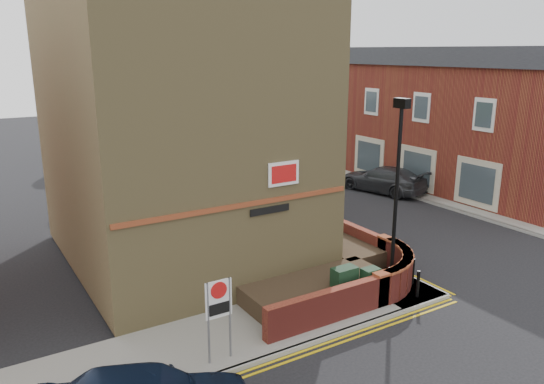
{
  "coord_description": "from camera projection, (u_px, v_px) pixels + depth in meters",
  "views": [
    {
      "loc": [
        -10.18,
        -10.45,
        7.81
      ],
      "look_at": [
        -1.28,
        4.0,
        3.26
      ],
      "focal_mm": 35.0,
      "sensor_mm": 36.0,
      "label": 1
    }
  ],
  "objects": [
    {
      "name": "ground",
      "position": [
        379.0,
        321.0,
        15.78
      ],
      "size": [
        120.0,
        120.0,
        0.0
      ],
      "primitive_type": "plane",
      "color": "black",
      "rests_on": "ground"
    },
    {
      "name": "pavement_corner",
      "position": [
        252.0,
        329.0,
        15.22
      ],
      "size": [
        13.0,
        3.0,
        0.12
      ],
      "primitive_type": "cube",
      "color": "gray",
      "rests_on": "ground"
    },
    {
      "name": "pavement_main",
      "position": [
        210.0,
        192.0,
        29.93
      ],
      "size": [
        2.0,
        32.0,
        0.12
      ],
      "primitive_type": "cube",
      "color": "gray",
      "rests_on": "ground"
    },
    {
      "name": "pavement_far",
      "position": [
        391.0,
        179.0,
        33.04
      ],
      "size": [
        4.0,
        40.0,
        0.12
      ],
      "primitive_type": "cube",
      "color": "gray",
      "rests_on": "ground"
    },
    {
      "name": "kerb_side",
      "position": [
        280.0,
        354.0,
        13.99
      ],
      "size": [
        13.0,
        0.15,
        0.12
      ],
      "primitive_type": "cube",
      "color": "gray",
      "rests_on": "ground"
    },
    {
      "name": "kerb_main_near",
      "position": [
        226.0,
        190.0,
        30.44
      ],
      "size": [
        0.15,
        32.0,
        0.12
      ],
      "primitive_type": "cube",
      "color": "gray",
      "rests_on": "ground"
    },
    {
      "name": "kerb_main_far",
      "position": [
        367.0,
        183.0,
        32.03
      ],
      "size": [
        0.15,
        40.0,
        0.12
      ],
      "primitive_type": "cube",
      "color": "gray",
      "rests_on": "ground"
    },
    {
      "name": "yellow_lines_side",
      "position": [
        285.0,
        360.0,
        13.8
      ],
      "size": [
        13.0,
        0.28,
        0.01
      ],
      "primitive_type": "cube",
      "color": "gold",
      "rests_on": "ground"
    },
    {
      "name": "yellow_lines_main",
      "position": [
        230.0,
        190.0,
        30.58
      ],
      "size": [
        0.28,
        32.0,
        0.01
      ],
      "primitive_type": "cube",
      "color": "gold",
      "rests_on": "ground"
    },
    {
      "name": "corner_building",
      "position": [
        178.0,
        95.0,
        19.31
      ],
      "size": [
        8.95,
        10.4,
        13.6
      ],
      "color": "#937F4E",
      "rests_on": "ground"
    },
    {
      "name": "garden_wall",
      "position": [
        328.0,
        290.0,
        17.83
      ],
      "size": [
        6.8,
        6.0,
        1.2
      ],
      "primitive_type": null,
      "color": "maroon",
      "rests_on": "ground"
    },
    {
      "name": "lamppost",
      "position": [
        396.0,
        197.0,
        16.71
      ],
      "size": [
        0.25,
        0.5,
        6.3
      ],
      "color": "black",
      "rests_on": "pavement_corner"
    },
    {
      "name": "utility_cabinet_large",
      "position": [
        344.0,
        285.0,
        16.51
      ],
      "size": [
        0.8,
        0.45,
        1.2
      ],
      "primitive_type": "cube",
      "color": "#16321D",
      "rests_on": "pavement_corner"
    },
    {
      "name": "utility_cabinet_small",
      "position": [
        370.0,
        285.0,
        16.68
      ],
      "size": [
        0.55,
        0.4,
        1.1
      ],
      "primitive_type": "cube",
      "color": "#16321D",
      "rests_on": "pavement_corner"
    },
    {
      "name": "bollard_near",
      "position": [
        418.0,
        284.0,
        16.97
      ],
      "size": [
        0.11,
        0.11,
        0.9
      ],
      "primitive_type": "cylinder",
      "color": "black",
      "rests_on": "pavement_corner"
    },
    {
      "name": "bollard_far",
      "position": [
        413.0,
        271.0,
        17.93
      ],
      "size": [
        0.11,
        0.11,
        0.9
      ],
      "primitive_type": "cylinder",
      "color": "black",
      "rests_on": "pavement_corner"
    },
    {
      "name": "zone_sign",
      "position": [
        219.0,
        305.0,
        13.23
      ],
      "size": [
        0.72,
        0.07,
        2.2
      ],
      "color": "slate",
      "rests_on": "pavement_corner"
    },
    {
      "name": "far_terrace",
      "position": [
        369.0,
        108.0,
        36.06
      ],
      "size": [
        5.4,
        30.4,
        8.0
      ],
      "color": "maroon",
      "rests_on": "ground"
    },
    {
      "name": "far_terrace_cream",
      "position": [
        228.0,
        89.0,
        53.33
      ],
      "size": [
        5.4,
        12.4,
        8.0
      ],
      "color": "#BEB19C",
      "rests_on": "ground"
    },
    {
      "name": "tree_near",
      "position": [
        224.0,
        113.0,
        27.13
      ],
      "size": [
        3.64,
        3.65,
        6.7
      ],
      "color": "#382B1E",
      "rests_on": "pavement_main"
    },
    {
      "name": "tree_mid",
      "position": [
        167.0,
        93.0,
        33.58
      ],
      "size": [
        4.03,
        4.03,
        7.42
      ],
      "color": "#382B1E",
      "rests_on": "pavement_main"
    },
    {
      "name": "tree_far",
      "position": [
        129.0,
        90.0,
        40.23
      ],
      "size": [
        3.81,
        3.81,
        7.0
      ],
      "color": "#382B1E",
      "rests_on": "pavement_main"
    },
    {
      "name": "traffic_light_assembly",
      "position": [
        159.0,
        125.0,
        36.84
      ],
      "size": [
        0.2,
        0.16,
        4.2
      ],
      "color": "black",
      "rests_on": "pavement_main"
    },
    {
      "name": "silver_car_near",
      "position": [
        299.0,
        192.0,
        27.44
      ],
      "size": [
        2.28,
        4.37,
        1.37
      ],
      "primitive_type": "imported",
      "rotation": [
        0.0,
        0.0,
        0.21
      ],
      "color": "silver",
      "rests_on": "ground"
    },
    {
      "name": "red_car_main",
      "position": [
        198.0,
        162.0,
        34.96
      ],
      "size": [
        3.08,
        5.12,
        1.33
      ],
      "primitive_type": "imported",
      "rotation": [
        0.0,
        0.0,
        -0.19
      ],
      "color": "maroon",
      "rests_on": "ground"
    },
    {
      "name": "grey_car_far",
      "position": [
        383.0,
        179.0,
        30.05
      ],
      "size": [
        3.23,
        5.41,
        1.47
      ],
      "primitive_type": "imported",
      "rotation": [
        0.0,
        0.0,
        3.39
      ],
      "color": "#303135",
      "rests_on": "ground"
    },
    {
      "name": "silver_car_far",
      "position": [
        311.0,
        168.0,
        33.33
      ],
      "size": [
        2.09,
        3.84,
        1.24
      ],
      "primitive_type": "imported",
      "rotation": [
        0.0,
        0.0,
        2.96
      ],
      "color": "#B0B2B8",
      "rests_on": "ground"
    }
  ]
}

